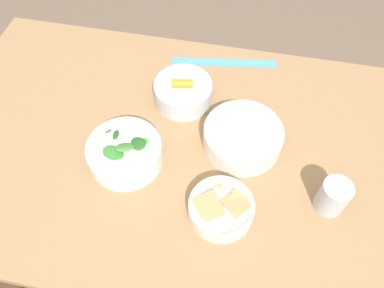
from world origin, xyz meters
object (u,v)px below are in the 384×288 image
(bowl_beans_hotdog, at_px, (243,137))
(cup, at_px, (333,197))
(bowl_carrots, at_px, (181,91))
(bowl_greens, at_px, (125,152))
(bowl_cookies, at_px, (221,208))
(ruler, at_px, (224,63))

(bowl_beans_hotdog, height_order, cup, cup)
(bowl_carrots, xyz_separation_m, bowl_beans_hotdog, (0.18, -0.11, -0.01))
(bowl_greens, relative_size, cup, 2.11)
(bowl_cookies, bearing_deg, bowl_greens, 159.50)
(bowl_beans_hotdog, bearing_deg, cup, -31.24)
(bowl_beans_hotdog, relative_size, bowl_cookies, 1.34)
(bowl_carrots, relative_size, bowl_greens, 0.87)
(bowl_beans_hotdog, relative_size, cup, 2.29)
(bowl_beans_hotdog, distance_m, ruler, 0.29)
(bowl_cookies, xyz_separation_m, ruler, (-0.06, 0.47, -0.02))
(bowl_greens, distance_m, bowl_cookies, 0.26)
(ruler, bearing_deg, bowl_beans_hotdog, -72.70)
(bowl_greens, bearing_deg, bowl_cookies, -20.50)
(bowl_beans_hotdog, bearing_deg, bowl_greens, -159.16)
(bowl_cookies, relative_size, cup, 1.71)
(bowl_carrots, bearing_deg, ruler, 60.70)
(bowl_beans_hotdog, xyz_separation_m, ruler, (-0.09, 0.27, -0.03))
(bowl_beans_hotdog, relative_size, ruler, 0.63)
(bowl_carrots, relative_size, cup, 1.84)
(bowl_carrots, bearing_deg, cup, -31.94)
(bowl_cookies, bearing_deg, bowl_beans_hotdog, 83.51)
(bowl_greens, relative_size, ruler, 0.58)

